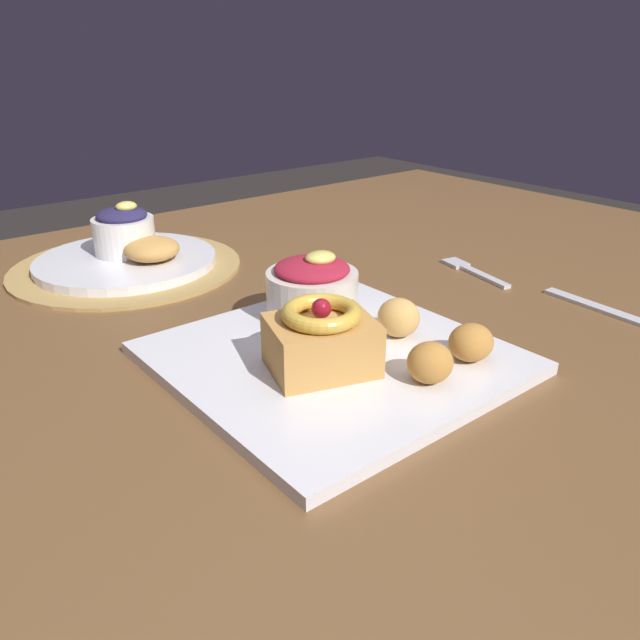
% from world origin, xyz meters
% --- Properties ---
extents(dining_table, '(1.56, 1.12, 0.73)m').
position_xyz_m(dining_table, '(0.00, 0.00, 0.65)').
color(dining_table, brown).
rests_on(dining_table, ground_plane).
extents(woven_placemat, '(0.32, 0.32, 0.00)m').
position_xyz_m(woven_placemat, '(-0.10, 0.30, 0.73)').
color(woven_placemat, '#AD894C').
rests_on(woven_placemat, dining_table).
extents(front_plate, '(0.30, 0.30, 0.01)m').
position_xyz_m(front_plate, '(-0.06, -0.10, 0.74)').
color(front_plate, white).
rests_on(front_plate, dining_table).
extents(cake_slice, '(0.11, 0.10, 0.07)m').
position_xyz_m(cake_slice, '(-0.09, -0.12, 0.77)').
color(cake_slice, '#C68E47').
rests_on(cake_slice, front_plate).
extents(berry_ramekin, '(0.10, 0.10, 0.08)m').
position_xyz_m(berry_ramekin, '(-0.02, -0.02, 0.78)').
color(berry_ramekin, silver).
rests_on(berry_ramekin, front_plate).
extents(fritter_front, '(0.04, 0.04, 0.04)m').
position_xyz_m(fritter_front, '(-0.03, -0.19, 0.76)').
color(fritter_front, '#BC7F38').
rests_on(fritter_front, front_plate).
extents(fritter_middle, '(0.04, 0.04, 0.04)m').
position_xyz_m(fritter_middle, '(0.02, -0.11, 0.76)').
color(fritter_middle, tan).
rests_on(fritter_middle, front_plate).
extents(fritter_back, '(0.04, 0.04, 0.04)m').
position_xyz_m(fritter_back, '(0.04, -0.19, 0.76)').
color(fritter_back, '#BC7F38').
rests_on(fritter_back, front_plate).
extents(back_plate, '(0.25, 0.25, 0.01)m').
position_xyz_m(back_plate, '(-0.10, 0.30, 0.74)').
color(back_plate, white).
rests_on(back_plate, woven_placemat).
extents(back_ramekin, '(0.08, 0.08, 0.07)m').
position_xyz_m(back_ramekin, '(-0.09, 0.32, 0.78)').
color(back_ramekin, white).
rests_on(back_ramekin, back_plate).
extents(back_pastry, '(0.08, 0.08, 0.03)m').
position_xyz_m(back_pastry, '(-0.07, 0.27, 0.76)').
color(back_pastry, '#C68E47').
rests_on(back_pastry, back_plate).
extents(fork, '(0.05, 0.13, 0.00)m').
position_xyz_m(fork, '(0.26, -0.01, 0.73)').
color(fork, silver).
rests_on(fork, dining_table).
extents(knife, '(0.03, 0.19, 0.00)m').
position_xyz_m(knife, '(0.27, -0.22, 0.73)').
color(knife, silver).
rests_on(knife, dining_table).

